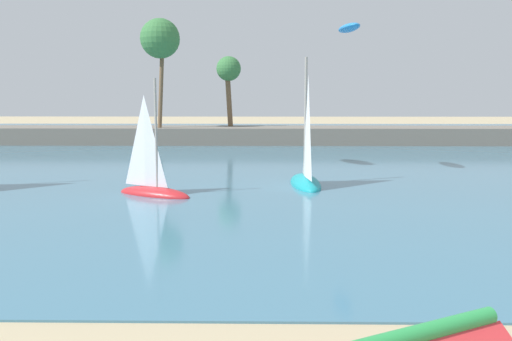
{
  "coord_description": "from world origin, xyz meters",
  "views": [
    {
      "loc": [
        2.73,
        -1.78,
        5.11
      ],
      "look_at": [
        2.49,
        14.15,
        2.9
      ],
      "focal_mm": 38.25,
      "sensor_mm": 36.0,
      "label": 1
    }
  ],
  "objects": [
    {
      "name": "sea",
      "position": [
        0.0,
        52.76,
        0.03
      ],
      "size": [
        220.0,
        85.72,
        0.06
      ],
      "primitive_type": "cube",
      "color": "teal",
      "rests_on": "ground"
    },
    {
      "name": "palm_headland",
      "position": [
        1.49,
        55.64,
        2.22
      ],
      "size": [
        119.87,
        6.36,
        12.79
      ],
      "color": "slate",
      "rests_on": "ground"
    },
    {
      "name": "sailboat_far_left",
      "position": [
        5.1,
        28.75,
        0.75
      ],
      "size": [
        1.96,
        5.4,
        7.69
      ],
      "color": "teal",
      "rests_on": "sea"
    },
    {
      "name": "sailboat_near_shore",
      "position": [
        -2.96,
        25.56,
        0.63
      ],
      "size": [
        4.46,
        3.21,
        6.32
      ],
      "color": "red",
      "rests_on": "sea"
    },
    {
      "name": "kite_aloft_high_over_bay",
      "position": [
        8.2,
        34.3,
        9.41
      ],
      "size": [
        1.46,
        3.59,
        0.59
      ],
      "primitive_type": "ellipsoid",
      "rotation": [
        0.09,
        0.0,
        4.78
      ],
      "color": "#237FD1"
    }
  ]
}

